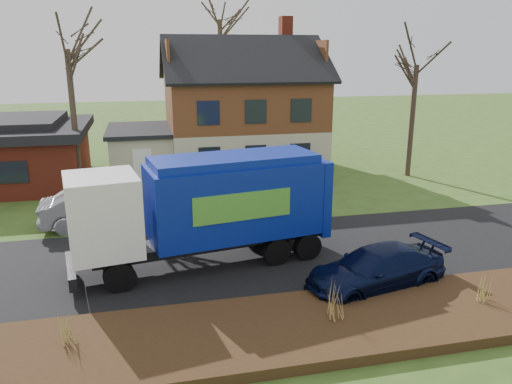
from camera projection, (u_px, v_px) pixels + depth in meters
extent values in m
plane|color=#35531B|center=(265.00, 255.00, 18.29)|extent=(120.00, 120.00, 0.00)
cube|color=black|center=(265.00, 255.00, 18.29)|extent=(80.00, 7.00, 0.02)
cube|color=black|center=(312.00, 326.00, 13.28)|extent=(80.00, 3.50, 0.30)
cube|color=#C2B49C|center=(242.00, 147.00, 31.47)|extent=(9.00, 7.50, 2.70)
cube|color=#572919|center=(242.00, 103.00, 30.72)|extent=(9.00, 7.50, 2.80)
cube|color=#983321|center=(286.00, 30.00, 31.10)|extent=(0.70, 0.90, 1.60)
cube|color=#C2B49C|center=(142.00, 154.00, 29.69)|extent=(3.50, 5.50, 2.60)
cube|color=black|center=(141.00, 130.00, 29.30)|extent=(3.90, 5.90, 0.24)
cylinder|color=black|center=(119.00, 277.00, 15.40)|extent=(1.02, 0.48, 0.98)
cylinder|color=black|center=(112.00, 254.00, 17.15)|extent=(1.02, 0.48, 0.98)
cylinder|color=black|center=(276.00, 251.00, 17.36)|extent=(1.02, 0.48, 0.98)
cylinder|color=black|center=(255.00, 233.00, 19.11)|extent=(1.02, 0.48, 0.98)
cylinder|color=black|center=(307.00, 246.00, 17.80)|extent=(1.02, 0.48, 0.98)
cylinder|color=black|center=(284.00, 229.00, 19.56)|extent=(1.02, 0.48, 0.98)
cube|color=black|center=(211.00, 242.00, 17.39)|extent=(8.14, 2.44, 0.33)
cube|color=white|center=(103.00, 214.00, 15.71)|extent=(2.51, 2.67, 2.53)
cube|color=black|center=(68.00, 214.00, 15.29)|extent=(0.41, 2.05, 0.84)
cube|color=black|center=(71.00, 271.00, 15.77)|extent=(0.62, 2.35, 0.42)
cube|color=navy|center=(235.00, 199.00, 17.32)|extent=(6.21, 3.29, 2.53)
cube|color=navy|center=(234.00, 160.00, 16.94)|extent=(5.89, 2.96, 0.28)
cube|color=navy|center=(312.00, 193.00, 18.46)|extent=(0.72, 2.41, 2.72)
cube|color=#4C9731|center=(243.00, 207.00, 16.19)|extent=(3.34, 0.59, 0.94)
cube|color=#4C9731|center=(220.00, 188.00, 18.30)|extent=(3.34, 0.59, 0.94)
imported|color=#A8ACB0|center=(103.00, 207.00, 21.09)|extent=(5.14, 2.05, 1.66)
imported|color=black|center=(376.00, 269.00, 15.50)|extent=(4.92, 2.82, 1.34)
cylinder|color=#443628|center=(74.00, 123.00, 25.52)|extent=(0.30, 0.30, 7.30)
cylinder|color=#3B2D23|center=(412.00, 122.00, 29.03)|extent=(0.29, 0.29, 6.44)
cylinder|color=#413427|center=(221.00, 83.00, 39.16)|extent=(0.36, 0.36, 9.49)
cone|color=#A39248|center=(66.00, 327.00, 12.18)|extent=(0.04, 0.04, 0.84)
cone|color=#A39248|center=(60.00, 328.00, 12.15)|extent=(0.04, 0.04, 0.84)
cone|color=#A39248|center=(72.00, 327.00, 12.21)|extent=(0.04, 0.04, 0.84)
cone|color=#A39248|center=(67.00, 325.00, 12.28)|extent=(0.04, 0.04, 0.84)
cone|color=#A39248|center=(66.00, 330.00, 12.07)|extent=(0.04, 0.04, 0.84)
cone|color=#A68849|center=(335.00, 300.00, 13.29)|extent=(0.04, 0.04, 1.03)
cone|color=#A68849|center=(330.00, 301.00, 13.26)|extent=(0.04, 0.04, 1.03)
cone|color=#A68849|center=(341.00, 300.00, 13.33)|extent=(0.04, 0.04, 1.03)
cone|color=#A68849|center=(334.00, 298.00, 13.42)|extent=(0.04, 0.04, 1.03)
cone|color=#A68849|center=(337.00, 303.00, 13.17)|extent=(0.04, 0.04, 1.03)
cone|color=tan|center=(484.00, 288.00, 14.22)|extent=(0.04, 0.04, 0.79)
cone|color=tan|center=(479.00, 289.00, 14.19)|extent=(0.04, 0.04, 0.79)
cone|color=tan|center=(488.00, 288.00, 14.25)|extent=(0.04, 0.04, 0.79)
cone|color=tan|center=(481.00, 287.00, 14.32)|extent=(0.04, 0.04, 0.79)
cone|color=tan|center=(486.00, 290.00, 14.12)|extent=(0.04, 0.04, 0.79)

